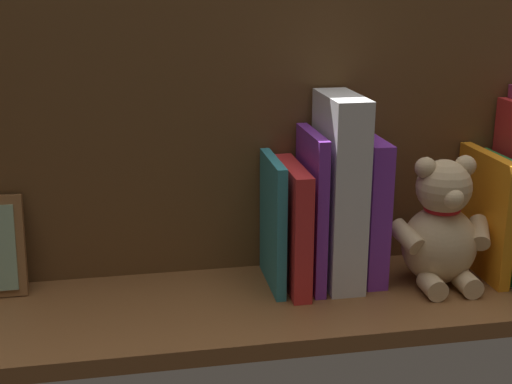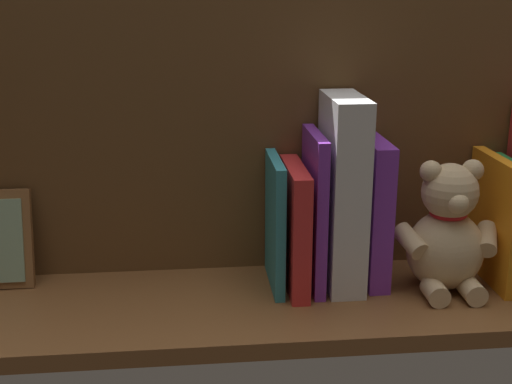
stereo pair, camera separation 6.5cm
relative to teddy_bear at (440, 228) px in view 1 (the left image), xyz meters
The scene contains 11 objects.
ground_plane 26.72cm from the teddy_bear, ahead, with size 98.33×25.23×2.20cm, color brown.
shelf_back_panel 29.84cm from the teddy_bear, 22.42° to the right, with size 98.33×1.50×39.86cm, color brown.
book_2 13.52cm from the teddy_bear, 162.00° to the right, with size 1.29×10.50×23.55cm, color red.
book_3 10.04cm from the teddy_bear, behind, with size 2.10×15.34×16.18cm, color green.
book_4 7.72cm from the teddy_bear, 163.55° to the right, with size 1.61×14.14×17.18cm, color orange.
teddy_bear is the anchor object (origin of this frame).
book_5 9.97cm from the teddy_bear, 22.69° to the right, with size 2.84×10.96×19.62cm, color purple.
dictionary_thick_white 14.67cm from the teddy_bear, 13.00° to the right, with size 4.63×12.09×25.63cm, color silver.
book_6 17.67cm from the teddy_bear, 10.66° to the right, with size 1.48×12.03×20.90cm, color purple.
book_7 19.97cm from the teddy_bear, ahead, with size 2.39×13.07×16.68cm, color red.
book_8 22.59cm from the teddy_bear, ahead, with size 1.31×11.69×17.58cm, color teal.
Camera 1 is at (14.87, 81.05, 39.81)cm, focal length 48.41 mm.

